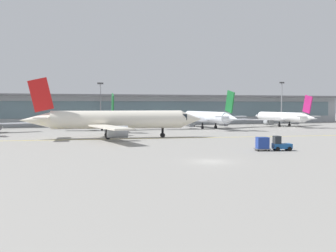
{
  "coord_description": "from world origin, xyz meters",
  "views": [
    {
      "loc": [
        -18.64,
        -41.92,
        6.56
      ],
      "look_at": [
        1.33,
        20.48,
        3.0
      ],
      "focal_mm": 42.83,
      "sensor_mm": 36.0,
      "label": 1
    }
  ],
  "objects_px": {
    "apron_light_mast_1": "(101,102)",
    "apron_light_mast_2": "(282,101)",
    "gate_airplane_2": "(109,119)",
    "gate_airplane_4": "(282,117)",
    "taxiing_regional_jet": "(116,120)",
    "gate_airplane_3": "(207,117)",
    "baggage_tug": "(280,144)",
    "cargo_dolly_lead": "(262,143)"
  },
  "relations": [
    {
      "from": "baggage_tug",
      "to": "apron_light_mast_2",
      "type": "distance_m",
      "value": 82.42
    },
    {
      "from": "gate_airplane_3",
      "to": "taxiing_regional_jet",
      "type": "distance_m",
      "value": 38.12
    },
    {
      "from": "gate_airplane_4",
      "to": "baggage_tug",
      "type": "distance_m",
      "value": 66.19
    },
    {
      "from": "gate_airplane_2",
      "to": "apron_light_mast_2",
      "type": "distance_m",
      "value": 63.32
    },
    {
      "from": "gate_airplane_3",
      "to": "cargo_dolly_lead",
      "type": "xyz_separation_m",
      "value": [
        -13.56,
        -51.4,
        -1.96
      ]
    },
    {
      "from": "taxiing_regional_jet",
      "to": "gate_airplane_4",
      "type": "bearing_deg",
      "value": 32.83
    },
    {
      "from": "cargo_dolly_lead",
      "to": "apron_light_mast_1",
      "type": "distance_m",
      "value": 72.6
    },
    {
      "from": "gate_airplane_3",
      "to": "apron_light_mast_2",
      "type": "xyz_separation_m",
      "value": [
        34.45,
        16.36,
        4.72
      ]
    },
    {
      "from": "gate_airplane_2",
      "to": "gate_airplane_4",
      "type": "relative_size",
      "value": 0.99
    },
    {
      "from": "apron_light_mast_1",
      "to": "apron_light_mast_2",
      "type": "height_order",
      "value": "apron_light_mast_2"
    },
    {
      "from": "cargo_dolly_lead",
      "to": "gate_airplane_3",
      "type": "bearing_deg",
      "value": 89.41
    },
    {
      "from": "gate_airplane_3",
      "to": "baggage_tug",
      "type": "xyz_separation_m",
      "value": [
        -11.03,
        -52.04,
        -2.12
      ]
    },
    {
      "from": "gate_airplane_3",
      "to": "gate_airplane_4",
      "type": "bearing_deg",
      "value": -88.41
    },
    {
      "from": "gate_airplane_2",
      "to": "gate_airplane_3",
      "type": "relative_size",
      "value": 0.91
    },
    {
      "from": "gate_airplane_2",
      "to": "apron_light_mast_2",
      "type": "height_order",
      "value": "apron_light_mast_2"
    },
    {
      "from": "gate_airplane_3",
      "to": "apron_light_mast_1",
      "type": "distance_m",
      "value": 33.0
    },
    {
      "from": "gate_airplane_2",
      "to": "cargo_dolly_lead",
      "type": "bearing_deg",
      "value": -161.21
    },
    {
      "from": "apron_light_mast_1",
      "to": "cargo_dolly_lead",
      "type": "bearing_deg",
      "value": -80.08
    },
    {
      "from": "taxiing_regional_jet",
      "to": "cargo_dolly_lead",
      "type": "height_order",
      "value": "taxiing_regional_jet"
    },
    {
      "from": "apron_light_mast_1",
      "to": "apron_light_mast_2",
      "type": "xyz_separation_m",
      "value": [
        60.48,
        -3.49,
        0.52
      ]
    },
    {
      "from": "taxiing_regional_jet",
      "to": "apron_light_mast_1",
      "type": "height_order",
      "value": "apron_light_mast_1"
    },
    {
      "from": "gate_airplane_4",
      "to": "taxiing_regional_jet",
      "type": "height_order",
      "value": "taxiing_regional_jet"
    },
    {
      "from": "gate_airplane_4",
      "to": "taxiing_regional_jet",
      "type": "xyz_separation_m",
      "value": [
        -55.19,
        -27.13,
        0.74
      ]
    },
    {
      "from": "cargo_dolly_lead",
      "to": "apron_light_mast_2",
      "type": "distance_m",
      "value": 83.31
    },
    {
      "from": "cargo_dolly_lead",
      "to": "gate_airplane_4",
      "type": "bearing_deg",
      "value": 68.36
    },
    {
      "from": "gate_airplane_3",
      "to": "taxiing_regional_jet",
      "type": "xyz_separation_m",
      "value": [
        -29.49,
        -24.15,
        0.47
      ]
    },
    {
      "from": "gate_airplane_4",
      "to": "baggage_tug",
      "type": "height_order",
      "value": "gate_airplane_4"
    },
    {
      "from": "gate_airplane_2",
      "to": "cargo_dolly_lead",
      "type": "height_order",
      "value": "gate_airplane_2"
    },
    {
      "from": "cargo_dolly_lead",
      "to": "apron_light_mast_2",
      "type": "xyz_separation_m",
      "value": [
        48.01,
        67.76,
        6.68
      ]
    },
    {
      "from": "apron_light_mast_1",
      "to": "apron_light_mast_2",
      "type": "bearing_deg",
      "value": -3.31
    },
    {
      "from": "apron_light_mast_1",
      "to": "apron_light_mast_2",
      "type": "distance_m",
      "value": 60.58
    },
    {
      "from": "gate_airplane_2",
      "to": "baggage_tug",
      "type": "xyz_separation_m",
      "value": [
        15.66,
        -52.7,
        -1.83
      ]
    },
    {
      "from": "taxiing_regional_jet",
      "to": "cargo_dolly_lead",
      "type": "distance_m",
      "value": 31.66
    },
    {
      "from": "gate_airplane_2",
      "to": "apron_light_mast_1",
      "type": "relative_size",
      "value": 2.1
    },
    {
      "from": "taxiing_regional_jet",
      "to": "apron_light_mast_2",
      "type": "distance_m",
      "value": 75.81
    },
    {
      "from": "gate_airplane_2",
      "to": "apron_light_mast_2",
      "type": "xyz_separation_m",
      "value": [
        61.14,
        15.69,
        5.01
      ]
    },
    {
      "from": "gate_airplane_4",
      "to": "baggage_tug",
      "type": "xyz_separation_m",
      "value": [
        -36.74,
        -55.02,
        -1.85
      ]
    },
    {
      "from": "gate_airplane_3",
      "to": "taxiing_regional_jet",
      "type": "bearing_deg",
      "value": 124.28
    },
    {
      "from": "cargo_dolly_lead",
      "to": "apron_light_mast_1",
      "type": "height_order",
      "value": "apron_light_mast_1"
    },
    {
      "from": "gate_airplane_2",
      "to": "gate_airplane_3",
      "type": "bearing_deg",
      "value": -86.78
    },
    {
      "from": "gate_airplane_3",
      "to": "baggage_tug",
      "type": "relative_size",
      "value": 10.59
    },
    {
      "from": "baggage_tug",
      "to": "cargo_dolly_lead",
      "type": "distance_m",
      "value": 2.61
    }
  ]
}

